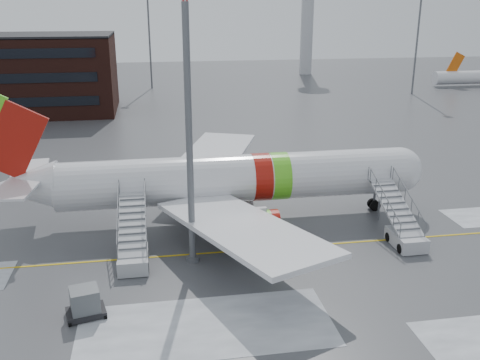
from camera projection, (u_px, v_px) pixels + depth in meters
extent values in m
plane|color=#494C4F|center=(272.00, 242.00, 39.69)|extent=(260.00, 260.00, 0.00)
cylinder|color=silver|center=(236.00, 178.00, 43.01)|extent=(28.00, 3.80, 3.80)
sphere|color=silver|center=(399.00, 170.00, 45.21)|extent=(3.80, 3.80, 3.80)
cube|color=black|center=(411.00, 163.00, 45.21)|extent=(1.09, 1.60, 0.97)
cone|color=silver|center=(22.00, 186.00, 40.36)|extent=(5.20, 3.72, 3.72)
cube|color=#9E140C|center=(14.00, 141.00, 39.23)|extent=(5.27, 0.30, 6.09)
cube|color=silver|center=(31.00, 168.00, 42.62)|extent=(3.07, 4.85, 0.18)
cube|color=silver|center=(16.00, 189.00, 37.75)|extent=(3.07, 4.85, 0.18)
cube|color=silver|center=(212.00, 157.00, 51.00)|extent=(10.72, 15.97, 1.13)
cube|color=silver|center=(241.00, 227.00, 35.09)|extent=(10.72, 15.97, 1.13)
cylinder|color=silver|center=(232.00, 181.00, 48.57)|extent=(3.40, 2.10, 2.10)
cylinder|color=silver|center=(254.00, 225.00, 38.84)|extent=(3.40, 2.10, 2.10)
cylinder|color=#595B60|center=(374.00, 200.00, 45.72)|extent=(0.20, 0.20, 1.80)
cylinder|color=black|center=(374.00, 205.00, 45.86)|extent=(0.90, 0.56, 0.90)
cylinder|color=black|center=(226.00, 203.00, 46.14)|extent=(0.90, 0.56, 0.90)
cylinder|color=black|center=(235.00, 225.00, 41.65)|extent=(0.90, 0.56, 0.90)
cube|color=#AEB0B6|center=(406.00, 239.00, 38.90)|extent=(2.00, 3.20, 1.00)
cube|color=#AEB0B6|center=(396.00, 208.00, 40.34)|extent=(1.90, 5.87, 2.52)
cube|color=#AEB0B6|center=(379.00, 179.00, 43.06)|extent=(1.90, 1.40, 0.15)
cylinder|color=#595B60|center=(379.00, 201.00, 43.22)|extent=(0.16, 0.16, 3.40)
cylinder|color=black|center=(401.00, 249.00, 37.89)|extent=(0.25, 0.70, 0.70)
cylinder|color=black|center=(411.00, 235.00, 40.04)|extent=(0.25, 0.70, 0.70)
cube|color=#A5A7AC|center=(133.00, 260.00, 35.83)|extent=(2.00, 3.20, 1.00)
cube|color=#A5A7AC|center=(132.00, 224.00, 37.27)|extent=(1.90, 5.87, 2.52)
cube|color=#A5A7AC|center=(132.00, 193.00, 39.99)|extent=(1.90, 1.40, 0.15)
cylinder|color=#595B60|center=(134.00, 216.00, 40.15)|extent=(0.16, 0.16, 3.40)
cylinder|color=black|center=(119.00, 270.00, 34.82)|extent=(0.25, 0.70, 0.70)
cylinder|color=black|center=(147.00, 255.00, 36.97)|extent=(0.25, 0.70, 0.70)
cube|color=black|center=(86.00, 312.00, 30.28)|extent=(2.42, 1.99, 0.34)
cube|color=#53575B|center=(85.00, 300.00, 30.04)|extent=(1.83, 1.76, 1.45)
cylinder|color=black|center=(67.00, 322.00, 29.53)|extent=(0.23, 0.32, 0.29)
cylinder|color=black|center=(105.00, 306.00, 31.10)|extent=(0.23, 0.32, 0.29)
cylinder|color=#595B60|center=(189.00, 141.00, 34.18)|extent=(0.44, 0.44, 17.01)
cylinder|color=#595B60|center=(193.00, 259.00, 36.82)|extent=(0.90, 0.90, 0.30)
cylinder|color=#B2B5BA|center=(307.00, 15.00, 128.88)|extent=(3.00, 3.00, 28.00)
cylinder|color=#595B60|center=(417.00, 43.00, 101.27)|extent=(0.36, 0.36, 19.20)
cylinder|color=#595B60|center=(150.00, 41.00, 108.40)|extent=(0.36, 0.36, 19.20)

